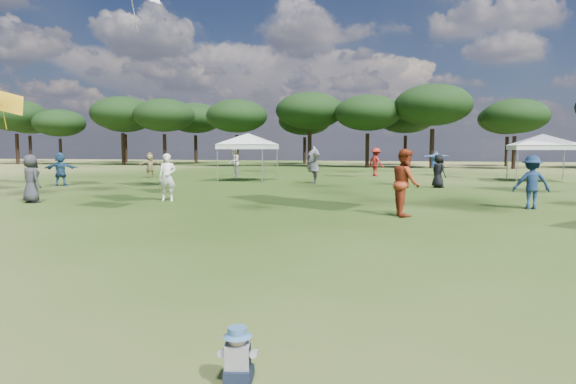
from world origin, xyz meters
name	(u,v)px	position (x,y,z in m)	size (l,w,h in m)	color
tree_line	(422,111)	(2.39, 47.41, 5.42)	(108.78, 17.63, 7.77)	black
tent_left	(248,136)	(-7.18, 23.46, 2.47)	(5.42, 5.42, 2.89)	gray
tent_right	(543,136)	(8.23, 27.09, 2.43)	(6.26, 6.26, 2.85)	gray
toddler	(238,359)	(0.16, 1.83, 0.20)	(0.33, 0.35, 0.45)	#151D30
festival_crowd	(324,167)	(-2.88, 22.71, 0.86)	(27.87, 21.91, 1.90)	navy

